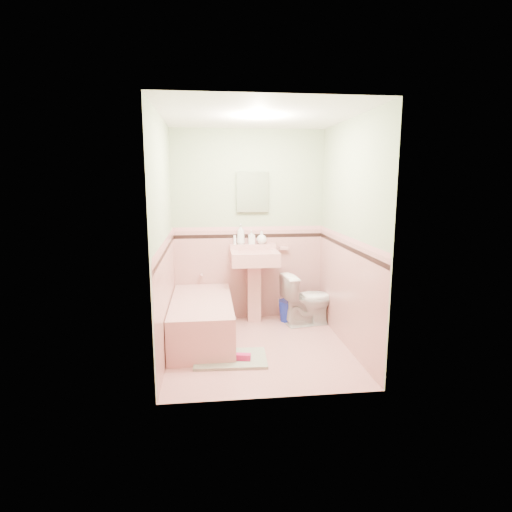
{
  "coord_description": "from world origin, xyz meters",
  "views": [
    {
      "loc": [
        -0.54,
        -4.37,
        1.85
      ],
      "look_at": [
        0.0,
        0.25,
        1.0
      ],
      "focal_mm": 29.17,
      "sensor_mm": 36.0,
      "label": 1
    }
  ],
  "objects": [
    {
      "name": "soap_bottle_right",
      "position": [
        0.17,
        1.04,
        1.1
      ],
      "size": [
        0.17,
        0.17,
        0.17
      ],
      "primitive_type": "imported",
      "rotation": [
        0.0,
        0.0,
        0.38
      ],
      "color": "#B2B2B2",
      "rests_on": "sink"
    },
    {
      "name": "accent_right",
      "position": [
        0.98,
        0.0,
        1.12
      ],
      "size": [
        0.0,
        2.2,
        2.2
      ],
      "primitive_type": "plane",
      "rotation": [
        1.57,
        0.0,
        -1.57
      ],
      "color": "black",
      "rests_on": "ground"
    },
    {
      "name": "wall_right",
      "position": [
        1.0,
        0.0,
        1.25
      ],
      "size": [
        0.0,
        2.5,
        2.5
      ],
      "primitive_type": "plane",
      "rotation": [
        1.57,
        0.0,
        -1.57
      ],
      "color": "beige",
      "rests_on": "ground"
    },
    {
      "name": "wainscot_right",
      "position": [
        0.99,
        0.0,
        0.6
      ],
      "size": [
        0.0,
        2.2,
        2.2
      ],
      "primitive_type": "plane",
      "rotation": [
        1.57,
        0.0,
        -1.57
      ],
      "color": "#D1928C",
      "rests_on": "ground"
    },
    {
      "name": "accent_back",
      "position": [
        0.0,
        1.08,
        1.12
      ],
      "size": [
        2.0,
        0.0,
        2.0
      ],
      "primitive_type": "plane",
      "rotation": [
        1.57,
        0.0,
        0.0
      ],
      "color": "black",
      "rests_on": "ground"
    },
    {
      "name": "medicine_cabinet",
      "position": [
        0.05,
        1.07,
        1.7
      ],
      "size": [
        0.37,
        0.04,
        0.47
      ],
      "primitive_type": "cube",
      "color": "white",
      "rests_on": "wall_back"
    },
    {
      "name": "wall_front",
      "position": [
        0.0,
        -1.1,
        1.25
      ],
      "size": [
        2.5,
        0.0,
        2.5
      ],
      "primitive_type": "plane",
      "rotation": [
        -1.57,
        0.0,
        0.0
      ],
      "color": "beige",
      "rests_on": "ground"
    },
    {
      "name": "wainscot_back",
      "position": [
        0.0,
        1.09,
        0.6
      ],
      "size": [
        2.0,
        0.0,
        2.0
      ],
      "primitive_type": "plane",
      "rotation": [
        1.57,
        0.0,
        0.0
      ],
      "color": "#D1928C",
      "rests_on": "ground"
    },
    {
      "name": "cap_left",
      "position": [
        -0.98,
        0.0,
        1.22
      ],
      "size": [
        0.0,
        2.2,
        2.2
      ],
      "primitive_type": "plane",
      "rotation": [
        1.57,
        0.0,
        1.57
      ],
      "color": "#CF8A89",
      "rests_on": "ground"
    },
    {
      "name": "wainscot_left",
      "position": [
        -0.99,
        0.0,
        0.6
      ],
      "size": [
        0.0,
        2.2,
        2.2
      ],
      "primitive_type": "plane",
      "rotation": [
        1.57,
        0.0,
        1.57
      ],
      "color": "#D1928C",
      "rests_on": "ground"
    },
    {
      "name": "sink_faucet",
      "position": [
        0.05,
        1.0,
        0.95
      ],
      "size": [
        0.02,
        0.02,
        0.1
      ],
      "primitive_type": "cylinder",
      "color": "silver",
      "rests_on": "sink"
    },
    {
      "name": "tub_faucet",
      "position": [
        -0.63,
        1.05,
        0.63
      ],
      "size": [
        0.04,
        0.12,
        0.04
      ],
      "primitive_type": "cylinder",
      "rotation": [
        1.57,
        0.0,
        0.0
      ],
      "color": "silver",
      "rests_on": "wall_back"
    },
    {
      "name": "soap_bottle_left",
      "position": [
        -0.11,
        1.04,
        1.15
      ],
      "size": [
        0.12,
        0.12,
        0.27
      ],
      "primitive_type": "imported",
      "rotation": [
        0.0,
        0.0,
        -0.18
      ],
      "color": "#B2B2B2",
      "rests_on": "sink"
    },
    {
      "name": "accent_front",
      "position": [
        0.0,
        -1.08,
        1.12
      ],
      "size": [
        2.0,
        0.0,
        2.0
      ],
      "primitive_type": "plane",
      "rotation": [
        -1.57,
        0.0,
        0.0
      ],
      "color": "black",
      "rests_on": "ground"
    },
    {
      "name": "bucket",
      "position": [
        0.51,
        0.85,
        0.14
      ],
      "size": [
        0.35,
        0.35,
        0.28
      ],
      "primitive_type": null,
      "rotation": [
        0.0,
        0.0,
        0.31
      ],
      "color": "#1528A4",
      "rests_on": "floor"
    },
    {
      "name": "bathtub",
      "position": [
        -0.63,
        0.33,
        0.23
      ],
      "size": [
        0.7,
        1.5,
        0.45
      ],
      "primitive_type": "cube",
      "color": "tan",
      "rests_on": "floor"
    },
    {
      "name": "ceiling",
      "position": [
        0.0,
        0.0,
        2.5
      ],
      "size": [
        2.2,
        2.2,
        0.0
      ],
      "primitive_type": "plane",
      "rotation": [
        3.14,
        0.0,
        0.0
      ],
      "color": "white",
      "rests_on": "ground"
    },
    {
      "name": "wainscot_front",
      "position": [
        0.0,
        -1.09,
        0.6
      ],
      "size": [
        2.0,
        0.0,
        2.0
      ],
      "primitive_type": "plane",
      "rotation": [
        -1.57,
        0.0,
        0.0
      ],
      "color": "#D1928C",
      "rests_on": "ground"
    },
    {
      "name": "tube",
      "position": [
        -0.19,
        1.04,
        1.08
      ],
      "size": [
        0.04,
        0.04,
        0.12
      ],
      "primitive_type": "cylinder",
      "rotation": [
        0.0,
        0.0,
        -0.09
      ],
      "color": "white",
      "rests_on": "sink"
    },
    {
      "name": "cap_right",
      "position": [
        0.98,
        0.0,
        1.22
      ],
      "size": [
        0.0,
        2.2,
        2.2
      ],
      "primitive_type": "plane",
      "rotation": [
        1.57,
        0.0,
        -1.57
      ],
      "color": "#CF8A89",
      "rests_on": "ground"
    },
    {
      "name": "wall_left",
      "position": [
        -1.0,
        0.0,
        1.25
      ],
      "size": [
        0.0,
        2.5,
        2.5
      ],
      "primitive_type": "plane",
      "rotation": [
        1.57,
        0.0,
        1.57
      ],
      "color": "beige",
      "rests_on": "ground"
    },
    {
      "name": "cap_back",
      "position": [
        0.0,
        1.08,
        1.22
      ],
      "size": [
        2.0,
        0.0,
        2.0
      ],
      "primitive_type": "plane",
      "rotation": [
        1.57,
        0.0,
        0.0
      ],
      "color": "#CF8A89",
      "rests_on": "ground"
    },
    {
      "name": "sink",
      "position": [
        0.05,
        0.86,
        0.48
      ],
      "size": [
        0.61,
        0.5,
        0.95
      ],
      "primitive_type": null,
      "color": "tan",
      "rests_on": "floor"
    },
    {
      "name": "wall_back",
      "position": [
        0.0,
        1.1,
        1.25
      ],
      "size": [
        2.5,
        0.0,
        2.5
      ],
      "primitive_type": "plane",
      "rotation": [
        1.57,
        0.0,
        0.0
      ],
      "color": "beige",
      "rests_on": "ground"
    },
    {
      "name": "shoe",
      "position": [
        -0.21,
        -0.37,
        0.06
      ],
      "size": [
        0.17,
        0.1,
        0.06
      ],
      "primitive_type": "cube",
      "rotation": [
        0.0,
        0.0,
        -0.2
      ],
      "color": "#BF1E59",
      "rests_on": "bath_mat"
    },
    {
      "name": "bath_mat",
      "position": [
        -0.33,
        -0.29,
        0.01
      ],
      "size": [
        0.77,
        0.53,
        0.03
      ],
      "primitive_type": "cube",
      "rotation": [
        0.0,
        0.0,
        -0.05
      ],
      "color": "gray",
      "rests_on": "floor"
    },
    {
      "name": "soap_bottle_mid",
      "position": [
        0.03,
        1.04,
        1.11
      ],
      "size": [
        0.08,
        0.08,
        0.18
      ],
      "primitive_type": "imported",
      "rotation": [
        0.0,
        0.0,
        -0.0
      ],
      "color": "#B2B2B2",
      "rests_on": "sink"
    },
    {
      "name": "toilet",
      "position": [
        0.73,
        0.7,
        0.34
      ],
      "size": [
        0.72,
        0.49,
        0.67
      ],
      "primitive_type": "imported",
      "rotation": [
        0.0,
        0.0,
        1.75
      ],
      "color": "white",
      "rests_on": "floor"
    },
    {
      "name": "cap_front",
      "position": [
        0.0,
        -1.08,
        1.22
      ],
      "size": [
        2.0,
        0.0,
        2.0
      ],
      "primitive_type": "plane",
      "rotation": [
        -1.57,
        0.0,
        0.0
      ],
      "color": "#CF8A89",
      "rests_on": "ground"
    },
    {
      "name": "floor",
      "position": [
        0.0,
        0.0,
        0.0
      ],
      "size": [
        2.2,
        2.2,
        0.0
      ],
      "primitive_type": "plane",
      "color": "tan",
      "rests_on": "ground"
    },
    {
      "name": "accent_left",
      "position": [
        -0.98,
        0.0,
        1.12
      ],
      "size": [
        0.0,
        2.2,
        2.2
      ],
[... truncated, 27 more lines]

